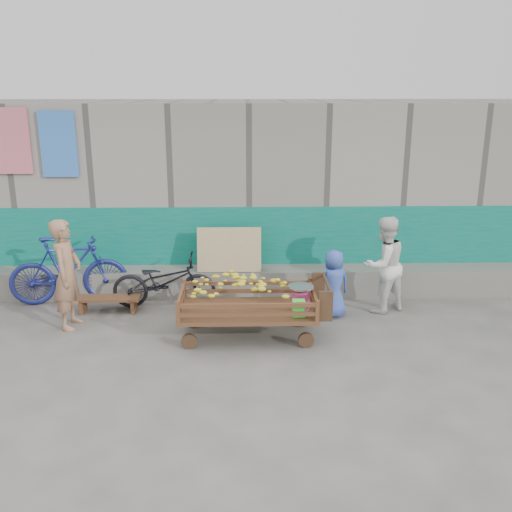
{
  "coord_description": "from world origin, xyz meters",
  "views": [
    {
      "loc": [
        0.52,
        -6.34,
        3.26
      ],
      "look_at": [
        0.7,
        1.2,
        1.0
      ],
      "focal_mm": 40.0,
      "sensor_mm": 36.0,
      "label": 1
    }
  ],
  "objects_px": {
    "banana_cart": "(245,297)",
    "bicycle_dark": "(164,282)",
    "vendor_man": "(67,274)",
    "bench": "(108,301)",
    "woman": "(384,265)",
    "child": "(334,284)",
    "bicycle_blue": "(69,270)"
  },
  "relations": [
    {
      "from": "bench",
      "to": "child",
      "type": "bearing_deg",
      "value": -4.13
    },
    {
      "from": "bicycle_blue",
      "to": "banana_cart",
      "type": "bearing_deg",
      "value": -125.15
    },
    {
      "from": "bench",
      "to": "vendor_man",
      "type": "height_order",
      "value": "vendor_man"
    },
    {
      "from": "bench",
      "to": "bicycle_blue",
      "type": "height_order",
      "value": "bicycle_blue"
    },
    {
      "from": "bench",
      "to": "bicycle_blue",
      "type": "xyz_separation_m",
      "value": [
        -0.66,
        0.38,
        0.36
      ]
    },
    {
      "from": "vendor_man",
      "to": "woman",
      "type": "relative_size",
      "value": 1.07
    },
    {
      "from": "bench",
      "to": "banana_cart",
      "type": "bearing_deg",
      "value": -24.83
    },
    {
      "from": "banana_cart",
      "to": "bicycle_blue",
      "type": "relative_size",
      "value": 1.11
    },
    {
      "from": "bench",
      "to": "child",
      "type": "xyz_separation_m",
      "value": [
        3.33,
        -0.24,
        0.33
      ]
    },
    {
      "from": "bench",
      "to": "vendor_man",
      "type": "xyz_separation_m",
      "value": [
        -0.4,
        -0.52,
        0.6
      ]
    },
    {
      "from": "woman",
      "to": "bicycle_blue",
      "type": "xyz_separation_m",
      "value": [
        -4.76,
        0.42,
        -0.19
      ]
    },
    {
      "from": "bench",
      "to": "bicycle_dark",
      "type": "height_order",
      "value": "bicycle_dark"
    },
    {
      "from": "woman",
      "to": "bicycle_dark",
      "type": "xyz_separation_m",
      "value": [
        -3.28,
        0.22,
        -0.32
      ]
    },
    {
      "from": "woman",
      "to": "vendor_man",
      "type": "bearing_deg",
      "value": -21.65
    },
    {
      "from": "bicycle_dark",
      "to": "child",
      "type": "bearing_deg",
      "value": -100.15
    },
    {
      "from": "bench",
      "to": "woman",
      "type": "relative_size",
      "value": 0.66
    },
    {
      "from": "banana_cart",
      "to": "child",
      "type": "distance_m",
      "value": 1.47
    },
    {
      "from": "bicycle_blue",
      "to": "vendor_man",
      "type": "bearing_deg",
      "value": -172.63
    },
    {
      "from": "bicycle_dark",
      "to": "bicycle_blue",
      "type": "xyz_separation_m",
      "value": [
        -1.49,
        0.2,
        0.13
      ]
    },
    {
      "from": "woman",
      "to": "bicycle_blue",
      "type": "height_order",
      "value": "woman"
    },
    {
      "from": "vendor_man",
      "to": "bicycle_blue",
      "type": "xyz_separation_m",
      "value": [
        -0.27,
        0.9,
        -0.24
      ]
    },
    {
      "from": "bench",
      "to": "woman",
      "type": "xyz_separation_m",
      "value": [
        4.1,
        -0.04,
        0.55
      ]
    },
    {
      "from": "banana_cart",
      "to": "bicycle_dark",
      "type": "distance_m",
      "value": 1.67
    },
    {
      "from": "banana_cart",
      "to": "bicycle_blue",
      "type": "distance_m",
      "value": 3.02
    },
    {
      "from": "vendor_man",
      "to": "child",
      "type": "xyz_separation_m",
      "value": [
        3.73,
        0.28,
        -0.27
      ]
    },
    {
      "from": "bench",
      "to": "child",
      "type": "height_order",
      "value": "child"
    },
    {
      "from": "child",
      "to": "bicycle_dark",
      "type": "bearing_deg",
      "value": -28.32
    },
    {
      "from": "vendor_man",
      "to": "bicycle_dark",
      "type": "distance_m",
      "value": 1.46
    },
    {
      "from": "banana_cart",
      "to": "child",
      "type": "height_order",
      "value": "child"
    },
    {
      "from": "banana_cart",
      "to": "bicycle_dark",
      "type": "relative_size",
      "value": 1.27
    },
    {
      "from": "woman",
      "to": "bicycle_dark",
      "type": "relative_size",
      "value": 0.93
    },
    {
      "from": "bench",
      "to": "woman",
      "type": "distance_m",
      "value": 4.14
    }
  ]
}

